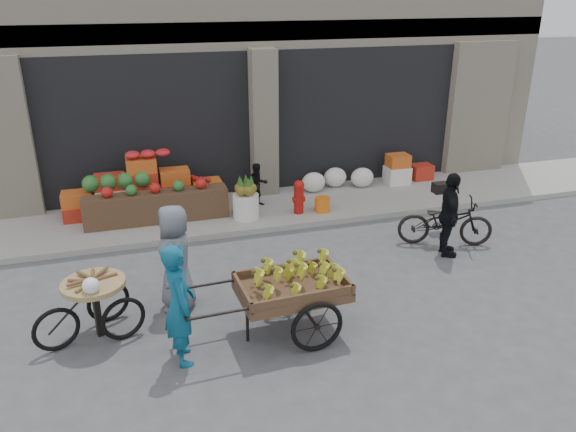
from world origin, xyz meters
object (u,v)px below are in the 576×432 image
object	(u,v)px
vendor_grey	(176,258)
seated_person	(258,185)
vendor_woman	(179,304)
fire_hydrant	(299,195)
pineapple_bin	(246,206)
orange_bucket	(322,204)
cyclist	(449,215)
bicycle	(445,222)
tricycle_cart	(95,300)
banana_cart	(288,285)

from	to	relation	value
vendor_grey	seated_person	bearing A→B (deg)	159.63
vendor_woman	fire_hydrant	bearing A→B (deg)	-39.95
pineapple_bin	orange_bucket	bearing A→B (deg)	-3.58
pineapple_bin	cyclist	world-z (taller)	cyclist
pineapple_bin	seated_person	distance (m)	0.75
seated_person	vendor_woman	size ratio (longest dim) A/B	0.57
vendor_woman	bicycle	xyz separation A→B (m)	(5.07, 2.12, -0.36)
vendor_woman	tricycle_cart	distance (m)	1.38
banana_cart	vendor_woman	bearing A→B (deg)	-175.84
bicycle	cyclist	bearing A→B (deg)	174.67
vendor_woman	cyclist	world-z (taller)	vendor_woman
tricycle_cart	vendor_grey	xyz separation A→B (m)	(1.14, 0.46, 0.24)
tricycle_cart	cyclist	world-z (taller)	cyclist
orange_bucket	bicycle	world-z (taller)	bicycle
pineapple_bin	banana_cart	size ratio (longest dim) A/B	0.21
fire_hydrant	tricycle_cart	bearing A→B (deg)	-140.46
seated_person	vendor_grey	bearing A→B (deg)	-131.25
vendor_grey	bicycle	xyz separation A→B (m)	(4.97, 0.79, -0.36)
tricycle_cart	cyclist	bearing A→B (deg)	-11.85
tricycle_cart	vendor_grey	world-z (taller)	vendor_grey
vendor_grey	orange_bucket	bearing A→B (deg)	140.64
vendor_woman	bicycle	size ratio (longest dim) A/B	0.95
vendor_woman	vendor_grey	distance (m)	1.33
bicycle	cyclist	world-z (taller)	cyclist
orange_bucket	tricycle_cart	distance (m)	5.46
vendor_woman	pineapple_bin	bearing A→B (deg)	-28.09
bicycle	fire_hydrant	bearing A→B (deg)	69.01
seated_person	vendor_grey	distance (m)	4.02
banana_cart	cyclist	world-z (taller)	cyclist
cyclist	banana_cart	bearing A→B (deg)	135.59
orange_bucket	vendor_woman	xyz separation A→B (m)	(-3.38, -4.06, 0.54)
cyclist	vendor_grey	bearing A→B (deg)	115.94
tricycle_cart	bicycle	distance (m)	6.24
banana_cart	tricycle_cart	world-z (taller)	banana_cart
orange_bucket	cyclist	distance (m)	2.82
fire_hydrant	vendor_woman	world-z (taller)	vendor_woman
cyclist	vendor_woman	bearing A→B (deg)	130.66
seated_person	cyclist	xyz separation A→B (m)	(2.69, -3.04, 0.18)
pineapple_bin	tricycle_cart	bearing A→B (deg)	-130.65
seated_person	vendor_woman	xyz separation A→B (m)	(-2.18, -4.76, 0.23)
cyclist	tricycle_cart	bearing A→B (deg)	119.42
pineapple_bin	fire_hydrant	distance (m)	1.11
fire_hydrant	banana_cart	distance (m)	4.19
pineapple_bin	tricycle_cart	world-z (taller)	tricycle_cart
vendor_woman	tricycle_cart	size ratio (longest dim) A/B	1.12
vendor_grey	banana_cart	bearing A→B (deg)	60.69
vendor_grey	cyclist	xyz separation A→B (m)	(4.77, 0.39, -0.04)
pineapple_bin	bicycle	bearing A→B (deg)	-31.77
pineapple_bin	banana_cart	bearing A→B (deg)	-94.60
banana_cart	cyclist	distance (m)	3.74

